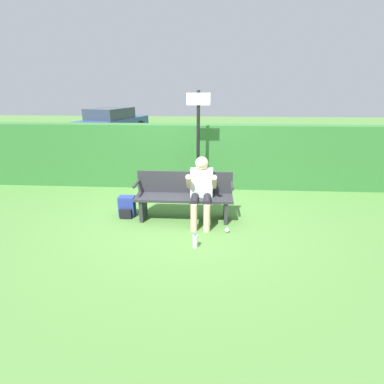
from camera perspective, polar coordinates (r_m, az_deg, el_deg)
ground_plane at (r=5.48m, az=-1.51°, el=-5.18°), size 40.00×40.00×0.00m
hedge_back at (r=7.08m, az=-0.18°, el=6.83°), size 12.00×0.43×1.47m
park_bench at (r=5.37m, az=-1.49°, el=-0.64°), size 1.73×0.46×0.84m
person_seated at (r=5.15m, az=1.79°, el=0.85°), size 0.52×0.67×1.15m
backpack at (r=5.66m, az=-12.29°, el=-2.81°), size 0.29×0.26×0.38m
water_bottle at (r=4.52m, az=0.60°, el=-9.32°), size 0.08×0.08×0.22m
signpost at (r=6.35m, az=1.18°, el=10.49°), size 0.48×0.09×2.21m
parked_car at (r=15.48m, az=-15.21°, el=12.64°), size 2.92×4.85×1.32m
litter_crumple at (r=5.02m, az=6.69°, el=-7.23°), size 0.08×0.08×0.08m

